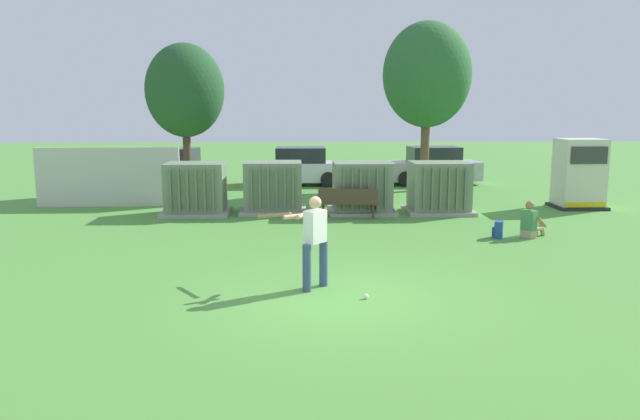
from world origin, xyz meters
The scene contains 17 objects.
ground_plane centered at (0.00, 0.00, 0.00)m, with size 96.00×96.00×0.00m, color #51933D.
fence_panel centered at (-6.99, 10.50, 1.00)m, with size 4.80×0.12×2.00m, color beige.
transformer_west centered at (-3.81, 8.83, 0.79)m, with size 2.10×1.70×1.62m.
transformer_mid_west centered at (-1.39, 9.08, 0.79)m, with size 2.10×1.70×1.62m.
transformer_mid_east centered at (1.42, 8.83, 0.79)m, with size 2.10×1.70×1.62m.
transformer_east centered at (3.86, 8.75, 0.79)m, with size 2.10×1.70×1.62m.
generator_enclosure centered at (8.73, 9.49, 1.14)m, with size 1.60×1.40×2.30m.
park_bench centered at (0.90, 7.92, 0.54)m, with size 1.84×0.62×0.92m.
batter centered at (-0.40, 0.66, 0.98)m, with size 1.36×1.27×1.74m.
sports_ball centered at (0.52, -0.05, 0.04)m, with size 0.09×0.09×0.09m, color white.
seated_spectator centered at (5.40, 4.96, 0.38)m, with size 0.77×0.70×0.96m.
backpack centered at (4.52, 4.90, 0.21)m, with size 0.35×0.37×0.44m.
tree_left centered at (-4.88, 13.78, 3.93)m, with size 3.00×3.00×5.73m.
tree_center_left centered at (4.54, 14.15, 4.56)m, with size 3.48×3.48×6.65m.
parked_car_leftmost centered at (-6.00, 15.83, 0.75)m, with size 4.38×2.30×1.62m.
parked_car_left_of_center centered at (-0.55, 16.04, 0.75)m, with size 4.21×1.94×1.62m.
parked_car_right_of_center centered at (5.27, 16.16, 0.75)m, with size 4.29×2.10×1.62m.
Camera 1 is at (-0.76, -10.50, 3.36)m, focal length 34.71 mm.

